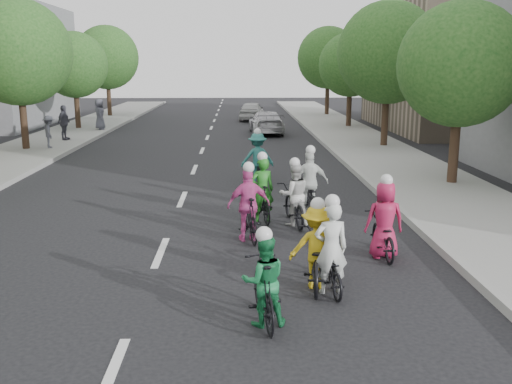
{
  "coord_description": "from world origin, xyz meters",
  "views": [
    {
      "loc": [
        1.67,
        -11.76,
        3.95
      ],
      "look_at": [
        2.11,
        1.45,
        1.0
      ],
      "focal_mm": 40.0,
      "sensor_mm": 36.0,
      "label": 1
    }
  ],
  "objects_px": {
    "spectator_0": "(49,132)",
    "cyclist_1": "(264,286)",
    "cyclist_7": "(257,161)",
    "follow_car_lead": "(266,122)",
    "spectator_2": "(100,114)",
    "cyclist_3": "(249,211)",
    "cyclist_5": "(262,197)",
    "cyclist_4": "(383,228)",
    "cyclist_2": "(316,254)",
    "cyclist_6": "(294,201)",
    "cyclist_0": "(330,261)",
    "cyclist_8": "(309,190)",
    "spectator_1": "(64,123)",
    "follow_car_trail": "(252,111)"
  },
  "relations": [
    {
      "from": "cyclist_2",
      "to": "spectator_0",
      "type": "height_order",
      "value": "cyclist_2"
    },
    {
      "from": "cyclist_0",
      "to": "cyclist_2",
      "type": "height_order",
      "value": "cyclist_0"
    },
    {
      "from": "cyclist_6",
      "to": "spectator_2",
      "type": "relative_size",
      "value": 1.06
    },
    {
      "from": "spectator_0",
      "to": "follow_car_lead",
      "type": "bearing_deg",
      "value": -79.21
    },
    {
      "from": "cyclist_7",
      "to": "follow_car_lead",
      "type": "distance_m",
      "value": 14.34
    },
    {
      "from": "cyclist_6",
      "to": "cyclist_7",
      "type": "bearing_deg",
      "value": -90.04
    },
    {
      "from": "spectator_2",
      "to": "spectator_1",
      "type": "bearing_deg",
      "value": 158.0
    },
    {
      "from": "cyclist_5",
      "to": "spectator_2",
      "type": "relative_size",
      "value": 1.0
    },
    {
      "from": "cyclist_2",
      "to": "cyclist_6",
      "type": "relative_size",
      "value": 1.01
    },
    {
      "from": "cyclist_4",
      "to": "cyclist_5",
      "type": "height_order",
      "value": "cyclist_5"
    },
    {
      "from": "cyclist_6",
      "to": "cyclist_7",
      "type": "height_order",
      "value": "cyclist_7"
    },
    {
      "from": "cyclist_8",
      "to": "follow_car_trail",
      "type": "distance_m",
      "value": 26.97
    },
    {
      "from": "follow_car_lead",
      "to": "spectator_0",
      "type": "bearing_deg",
      "value": 29.11
    },
    {
      "from": "cyclist_6",
      "to": "cyclist_5",
      "type": "bearing_deg",
      "value": -29.66
    },
    {
      "from": "cyclist_4",
      "to": "follow_car_lead",
      "type": "bearing_deg",
      "value": -86.88
    },
    {
      "from": "cyclist_2",
      "to": "cyclist_8",
      "type": "relative_size",
      "value": 1.04
    },
    {
      "from": "follow_car_lead",
      "to": "cyclist_6",
      "type": "bearing_deg",
      "value": 86.1
    },
    {
      "from": "cyclist_7",
      "to": "spectator_0",
      "type": "height_order",
      "value": "cyclist_7"
    },
    {
      "from": "cyclist_5",
      "to": "cyclist_6",
      "type": "height_order",
      "value": "cyclist_5"
    },
    {
      "from": "cyclist_6",
      "to": "follow_car_trail",
      "type": "distance_m",
      "value": 28.07
    },
    {
      "from": "cyclist_7",
      "to": "spectator_0",
      "type": "relative_size",
      "value": 1.24
    },
    {
      "from": "cyclist_8",
      "to": "follow_car_lead",
      "type": "distance_m",
      "value": 18.52
    },
    {
      "from": "cyclist_0",
      "to": "cyclist_6",
      "type": "bearing_deg",
      "value": -93.18
    },
    {
      "from": "cyclist_3",
      "to": "follow_car_trail",
      "type": "height_order",
      "value": "cyclist_3"
    },
    {
      "from": "cyclist_3",
      "to": "cyclist_7",
      "type": "distance_m",
      "value": 6.62
    },
    {
      "from": "cyclist_6",
      "to": "follow_car_lead",
      "type": "xyz_separation_m",
      "value": [
        0.3,
        19.62,
        0.05
      ]
    },
    {
      "from": "cyclist_1",
      "to": "cyclist_7",
      "type": "distance_m",
      "value": 10.97
    },
    {
      "from": "cyclist_3",
      "to": "cyclist_5",
      "type": "height_order",
      "value": "cyclist_3"
    },
    {
      "from": "cyclist_5",
      "to": "spectator_1",
      "type": "distance_m",
      "value": 18.32
    },
    {
      "from": "follow_car_lead",
      "to": "spectator_0",
      "type": "xyz_separation_m",
      "value": [
        -10.52,
        -6.61,
        0.25
      ]
    },
    {
      "from": "follow_car_lead",
      "to": "spectator_0",
      "type": "distance_m",
      "value": 12.42
    },
    {
      "from": "cyclist_3",
      "to": "cyclist_8",
      "type": "distance_m",
      "value": 2.93
    },
    {
      "from": "cyclist_0",
      "to": "cyclist_5",
      "type": "distance_m",
      "value": 4.83
    },
    {
      "from": "cyclist_1",
      "to": "follow_car_lead",
      "type": "distance_m",
      "value": 25.29
    },
    {
      "from": "follow_car_lead",
      "to": "cyclist_8",
      "type": "bearing_deg",
      "value": 87.69
    },
    {
      "from": "cyclist_1",
      "to": "follow_car_lead",
      "type": "relative_size",
      "value": 0.39
    },
    {
      "from": "cyclist_0",
      "to": "follow_car_trail",
      "type": "height_order",
      "value": "cyclist_0"
    },
    {
      "from": "follow_car_trail",
      "to": "cyclist_5",
      "type": "bearing_deg",
      "value": 96.09
    },
    {
      "from": "spectator_0",
      "to": "cyclist_1",
      "type": "bearing_deg",
      "value": -175.11
    },
    {
      "from": "cyclist_4",
      "to": "follow_car_lead",
      "type": "distance_m",
      "value": 22.21
    },
    {
      "from": "cyclist_2",
      "to": "cyclist_7",
      "type": "xyz_separation_m",
      "value": [
        -0.73,
        9.46,
        0.11
      ]
    },
    {
      "from": "cyclist_3",
      "to": "cyclist_5",
      "type": "bearing_deg",
      "value": -114.38
    },
    {
      "from": "cyclist_5",
      "to": "spectator_1",
      "type": "height_order",
      "value": "spectator_1"
    },
    {
      "from": "cyclist_1",
      "to": "spectator_2",
      "type": "distance_m",
      "value": 27.8
    },
    {
      "from": "cyclist_7",
      "to": "follow_car_trail",
      "type": "height_order",
      "value": "cyclist_7"
    },
    {
      "from": "cyclist_0",
      "to": "spectator_1",
      "type": "bearing_deg",
      "value": -68.36
    },
    {
      "from": "cyclist_1",
      "to": "cyclist_3",
      "type": "relative_size",
      "value": 0.97
    },
    {
      "from": "cyclist_8",
      "to": "spectator_0",
      "type": "height_order",
      "value": "cyclist_8"
    },
    {
      "from": "cyclist_5",
      "to": "spectator_1",
      "type": "relative_size",
      "value": 1.02
    },
    {
      "from": "cyclist_1",
      "to": "cyclist_4",
      "type": "height_order",
      "value": "cyclist_4"
    }
  ]
}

